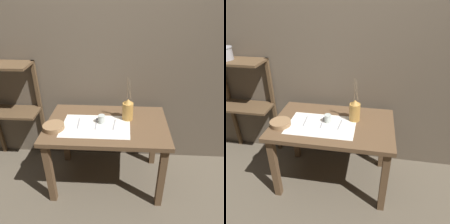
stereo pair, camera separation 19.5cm
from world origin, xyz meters
TOP-DOWN VIEW (x-y plane):
  - ground_plane at (0.00, 0.00)m, footprint 12.00×12.00m
  - stone_wall_back at (0.00, 0.46)m, footprint 7.00×0.06m
  - wooden_table at (0.00, 0.00)m, footprint 1.12×0.70m
  - wooden_shelf_unit at (-1.05, 0.30)m, footprint 0.59×0.29m
  - linen_cloth at (-0.09, -0.06)m, footprint 0.61×0.38m
  - pitcher_with_flowers at (0.19, 0.08)m, footprint 0.10×0.10m
  - wooden_bowl at (-0.46, -0.12)m, footprint 0.19×0.19m
  - glass_tumbler_near at (-0.05, 0.00)m, footprint 0.06×0.06m
  - knife_center at (-0.26, -0.02)m, footprint 0.02×0.17m
  - spoon_outer at (-0.10, 0.02)m, footprint 0.02×0.19m
  - fork_outer at (0.07, -0.03)m, footprint 0.02×0.17m

SIDE VIEW (x-z plane):
  - ground_plane at x=0.00m, z-range 0.00..0.00m
  - wooden_table at x=0.00m, z-range 0.25..0.95m
  - linen_cloth at x=-0.09m, z-range 0.70..0.71m
  - knife_center at x=-0.26m, z-range 0.71..0.71m
  - fork_outer at x=0.07m, z-range 0.71..0.71m
  - spoon_outer at x=-0.10m, z-range 0.70..0.72m
  - wooden_bowl at x=-0.46m, z-range 0.70..0.75m
  - glass_tumbler_near at x=-0.05m, z-range 0.71..0.79m
  - pitcher_with_flowers at x=0.19m, z-range 0.59..1.02m
  - wooden_shelf_unit at x=-1.05m, z-range 0.23..1.40m
  - stone_wall_back at x=0.00m, z-range 0.00..2.40m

